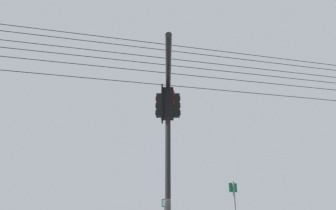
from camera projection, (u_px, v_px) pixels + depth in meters
The scene contains 2 objects.
signal_mast_assembly at pixel (168, 132), 10.91m from camera, with size 5.67×2.48×6.48m.
overhead_wire_span at pixel (195, 66), 13.20m from camera, with size 14.17×20.80×2.29m.
Camera 1 is at (-10.14, -3.19, 1.62)m, focal length 34.14 mm.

